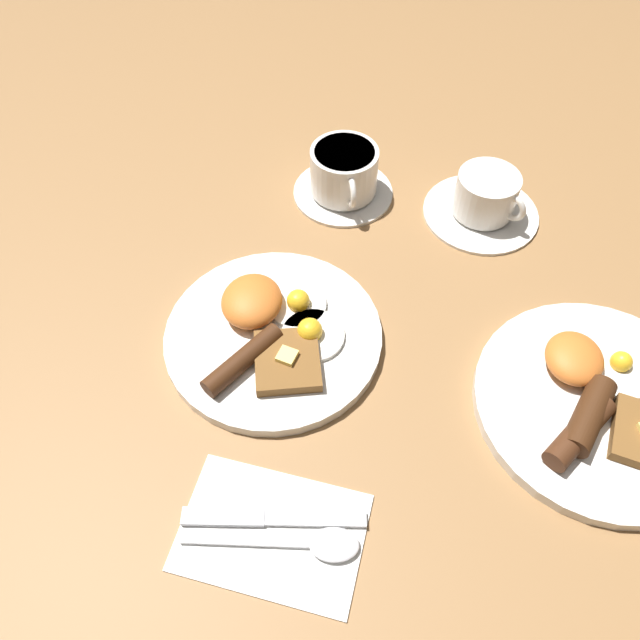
{
  "coord_description": "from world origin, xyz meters",
  "views": [
    {
      "loc": [
        0.41,
        0.11,
        0.6
      ],
      "look_at": [
        -0.02,
        0.05,
        0.03
      ],
      "focal_mm": 35.0,
      "sensor_mm": 36.0,
      "label": 1
    }
  ],
  "objects_px": {
    "breakfast_plate_far": "(598,402)",
    "teacup_near": "(344,175)",
    "teacup_far": "(485,200)",
    "knife": "(263,518)",
    "breakfast_plate_near": "(272,332)",
    "spoon": "(315,544)"
  },
  "relations": [
    {
      "from": "breakfast_plate_far",
      "to": "teacup_near",
      "type": "xyz_separation_m",
      "value": [
        -0.3,
        -0.31,
        0.02
      ]
    },
    {
      "from": "teacup_near",
      "to": "teacup_far",
      "type": "relative_size",
      "value": 0.89
    },
    {
      "from": "breakfast_plate_far",
      "to": "knife",
      "type": "bearing_deg",
      "value": -62.95
    },
    {
      "from": "teacup_near",
      "to": "teacup_far",
      "type": "height_order",
      "value": "teacup_near"
    },
    {
      "from": "teacup_near",
      "to": "knife",
      "type": "relative_size",
      "value": 0.78
    },
    {
      "from": "breakfast_plate_near",
      "to": "breakfast_plate_far",
      "type": "xyz_separation_m",
      "value": [
        0.04,
        0.36,
        -0.0
      ]
    },
    {
      "from": "breakfast_plate_far",
      "to": "knife",
      "type": "relative_size",
      "value": 1.5
    },
    {
      "from": "teacup_far",
      "to": "breakfast_plate_far",
      "type": "bearing_deg",
      "value": 22.22
    },
    {
      "from": "breakfast_plate_far",
      "to": "teacup_far",
      "type": "height_order",
      "value": "teacup_far"
    },
    {
      "from": "breakfast_plate_near",
      "to": "spoon",
      "type": "height_order",
      "value": "breakfast_plate_near"
    },
    {
      "from": "breakfast_plate_near",
      "to": "teacup_far",
      "type": "bearing_deg",
      "value": 134.94
    },
    {
      "from": "knife",
      "to": "spoon",
      "type": "xyz_separation_m",
      "value": [
        0.02,
        0.05,
        0.0
      ]
    },
    {
      "from": "teacup_far",
      "to": "spoon",
      "type": "xyz_separation_m",
      "value": [
        0.48,
        -0.16,
        -0.02
      ]
    },
    {
      "from": "breakfast_plate_far",
      "to": "teacup_near",
      "type": "distance_m",
      "value": 0.44
    },
    {
      "from": "teacup_far",
      "to": "spoon",
      "type": "bearing_deg",
      "value": -18.86
    },
    {
      "from": "breakfast_plate_near",
      "to": "teacup_near",
      "type": "relative_size",
      "value": 1.8
    },
    {
      "from": "breakfast_plate_near",
      "to": "teacup_far",
      "type": "relative_size",
      "value": 1.61
    },
    {
      "from": "teacup_far",
      "to": "knife",
      "type": "bearing_deg",
      "value": -25.24
    },
    {
      "from": "knife",
      "to": "breakfast_plate_far",
      "type": "bearing_deg",
      "value": 20.2
    },
    {
      "from": "breakfast_plate_far",
      "to": "teacup_far",
      "type": "relative_size",
      "value": 1.71
    },
    {
      "from": "spoon",
      "to": "breakfast_plate_far",
      "type": "bearing_deg",
      "value": 28.21
    },
    {
      "from": "teacup_far",
      "to": "breakfast_plate_near",
      "type": "bearing_deg",
      "value": -45.06
    }
  ]
}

